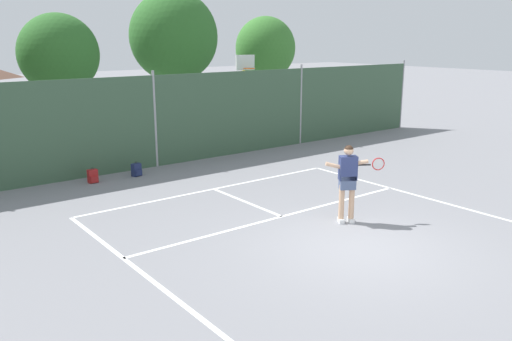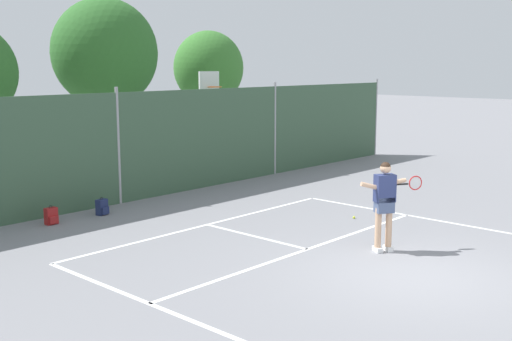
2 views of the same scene
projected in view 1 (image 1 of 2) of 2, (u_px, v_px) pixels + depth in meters
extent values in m
plane|color=gray|center=(359.00, 248.00, 10.92)|extent=(120.00, 120.00, 0.00)
cube|color=white|center=(214.00, 189.00, 15.15)|extent=(8.20, 0.10, 0.01)
cube|color=white|center=(187.00, 308.00, 8.50)|extent=(0.10, 11.00, 0.01)
cube|color=white|center=(469.00, 209.00, 13.34)|extent=(0.10, 11.00, 0.01)
cube|color=white|center=(282.00, 216.00, 12.82)|extent=(8.20, 0.10, 0.01)
cube|color=white|center=(246.00, 202.00, 13.96)|extent=(0.10, 2.97, 0.01)
cube|color=#38563D|center=(155.00, 122.00, 17.47)|extent=(26.00, 0.05, 3.04)
cylinder|color=#99999E|center=(155.00, 119.00, 17.45)|extent=(0.09, 0.09, 3.19)
cylinder|color=#99999E|center=(301.00, 105.00, 21.29)|extent=(0.09, 0.09, 3.19)
cylinder|color=#99999E|center=(402.00, 94.00, 25.13)|extent=(0.09, 0.09, 3.19)
cylinder|color=yellow|center=(244.00, 105.00, 21.63)|extent=(0.12, 0.12, 3.05)
cube|color=white|center=(245.00, 63.00, 21.13)|extent=(0.90, 0.06, 0.60)
torus|color=#D85919|center=(249.00, 68.00, 20.98)|extent=(0.48, 0.48, 0.02)
cylinder|color=brown|center=(64.00, 110.00, 24.32)|extent=(0.36, 0.36, 1.98)
ellipsoid|color=#2D6628|center=(59.00, 54.00, 23.70)|extent=(3.60, 3.24, 3.60)
cylinder|color=brown|center=(176.00, 97.00, 27.76)|extent=(0.36, 0.36, 2.31)
ellipsoid|color=#2D6628|center=(174.00, 37.00, 26.99)|extent=(4.61, 4.15, 4.61)
cylinder|color=brown|center=(265.00, 93.00, 31.33)|extent=(0.36, 0.36, 2.08)
ellipsoid|color=#38752D|center=(266.00, 48.00, 30.70)|extent=(3.62, 3.26, 3.62)
cube|color=silver|center=(341.00, 220.00, 12.41)|extent=(0.24, 0.28, 0.10)
cube|color=silver|center=(351.00, 220.00, 12.43)|extent=(0.24, 0.28, 0.10)
cylinder|color=tan|center=(342.00, 202.00, 12.30)|extent=(0.13, 0.13, 0.82)
cylinder|color=tan|center=(352.00, 201.00, 12.32)|extent=(0.13, 0.13, 0.82)
cube|color=#47567A|center=(347.00, 182.00, 12.19)|extent=(0.43, 0.39, 0.32)
cube|color=navy|center=(348.00, 168.00, 12.11)|extent=(0.47, 0.41, 0.56)
sphere|color=tan|center=(349.00, 150.00, 12.01)|extent=(0.22, 0.22, 0.22)
sphere|color=black|center=(349.00, 150.00, 12.00)|extent=(0.21, 0.21, 0.21)
cylinder|color=tan|center=(356.00, 163.00, 12.13)|extent=(0.52, 0.37, 0.17)
cylinder|color=tan|center=(336.00, 166.00, 12.07)|extent=(0.48, 0.34, 0.22)
cylinder|color=black|center=(364.00, 165.00, 12.19)|extent=(0.28, 0.19, 0.04)
torus|color=red|center=(378.00, 164.00, 12.27)|extent=(0.27, 0.18, 0.30)
cylinder|color=silver|center=(378.00, 164.00, 12.27)|extent=(0.23, 0.14, 0.26)
sphere|color=#CCE033|center=(341.00, 188.00, 15.11)|extent=(0.07, 0.07, 0.07)
cube|color=maroon|center=(93.00, 176.00, 15.78)|extent=(0.28, 0.19, 0.40)
cube|color=maroon|center=(94.00, 179.00, 15.71)|extent=(0.23, 0.07, 0.18)
torus|color=black|center=(92.00, 169.00, 15.73)|extent=(0.09, 0.02, 0.09)
cube|color=navy|center=(136.00, 170.00, 16.54)|extent=(0.31, 0.23, 0.40)
cube|color=navy|center=(139.00, 173.00, 16.48)|extent=(0.23, 0.11, 0.18)
torus|color=black|center=(136.00, 163.00, 16.48)|extent=(0.09, 0.03, 0.09)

